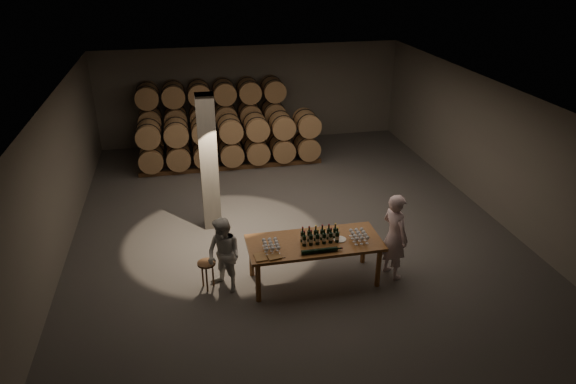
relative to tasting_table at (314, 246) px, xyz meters
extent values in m
plane|color=#595653|center=(0.00, 2.50, -0.80)|extent=(12.00, 12.00, 0.00)
plane|color=#605E59|center=(0.00, 2.50, 2.40)|extent=(12.00, 12.00, 0.00)
plane|color=slate|center=(0.00, 8.50, 0.80)|extent=(10.00, 0.00, 10.00)
plane|color=slate|center=(0.00, -3.50, 0.80)|extent=(10.00, 0.00, 10.00)
plane|color=slate|center=(-5.00, 2.50, 0.80)|extent=(0.00, 12.00, 12.00)
plane|color=slate|center=(5.00, 2.50, 0.80)|extent=(0.00, 12.00, 12.00)
cube|color=#6A665B|center=(-1.80, 2.70, 0.80)|extent=(0.40, 0.40, 3.20)
cylinder|color=brown|center=(-1.18, -0.43, -0.38)|extent=(0.10, 0.10, 0.84)
cylinder|color=brown|center=(1.18, -0.43, -0.38)|extent=(0.10, 0.10, 0.84)
cylinder|color=brown|center=(-1.18, 0.43, -0.38)|extent=(0.10, 0.10, 0.84)
cylinder|color=brown|center=(1.18, 0.43, -0.38)|extent=(0.10, 0.10, 0.84)
cube|color=brown|center=(0.00, 0.00, 0.07)|extent=(2.60, 1.10, 0.06)
cube|color=brown|center=(-1.35, 7.40, -0.74)|extent=(4.70, 0.10, 0.12)
cube|color=brown|center=(-1.35, 8.00, -0.74)|extent=(4.70, 0.10, 0.12)
cylinder|color=#9C7346|center=(-3.30, 7.70, -0.33)|extent=(0.70, 0.95, 0.70)
cylinder|color=black|center=(-3.30, 7.44, -0.33)|extent=(0.73, 0.04, 0.73)
cylinder|color=black|center=(-3.30, 7.96, -0.33)|extent=(0.73, 0.04, 0.73)
cylinder|color=#9C7346|center=(-2.52, 7.70, -0.33)|extent=(0.70, 0.95, 0.70)
cylinder|color=black|center=(-2.52, 7.44, -0.33)|extent=(0.73, 0.04, 0.73)
cylinder|color=black|center=(-2.52, 7.96, -0.33)|extent=(0.73, 0.04, 0.73)
cylinder|color=#9C7346|center=(-1.74, 7.70, -0.33)|extent=(0.70, 0.95, 0.70)
cylinder|color=black|center=(-1.74, 7.44, -0.33)|extent=(0.73, 0.04, 0.73)
cylinder|color=black|center=(-1.74, 7.96, -0.33)|extent=(0.73, 0.04, 0.73)
cylinder|color=#9C7346|center=(-0.96, 7.70, -0.33)|extent=(0.70, 0.95, 0.70)
cylinder|color=black|center=(-0.96, 7.44, -0.33)|extent=(0.73, 0.04, 0.73)
cylinder|color=black|center=(-0.96, 7.96, -0.33)|extent=(0.73, 0.04, 0.73)
cylinder|color=#9C7346|center=(-0.18, 7.70, -0.33)|extent=(0.70, 0.95, 0.70)
cylinder|color=black|center=(-0.18, 7.44, -0.33)|extent=(0.73, 0.04, 0.73)
cylinder|color=black|center=(-0.18, 7.96, -0.33)|extent=(0.73, 0.04, 0.73)
cylinder|color=#9C7346|center=(0.60, 7.70, -0.33)|extent=(0.70, 0.95, 0.70)
cylinder|color=black|center=(0.60, 7.44, -0.33)|extent=(0.73, 0.04, 0.73)
cylinder|color=black|center=(0.60, 7.96, -0.33)|extent=(0.73, 0.04, 0.73)
cylinder|color=#9C7346|center=(-3.30, 7.70, 0.41)|extent=(0.70, 0.95, 0.70)
cylinder|color=black|center=(-3.30, 7.44, 0.41)|extent=(0.73, 0.04, 0.73)
cylinder|color=black|center=(-3.30, 7.96, 0.41)|extent=(0.73, 0.04, 0.73)
cylinder|color=#9C7346|center=(-2.52, 7.70, 0.41)|extent=(0.70, 0.95, 0.70)
cylinder|color=black|center=(-2.52, 7.44, 0.41)|extent=(0.73, 0.04, 0.73)
cylinder|color=black|center=(-2.52, 7.96, 0.41)|extent=(0.73, 0.04, 0.73)
cylinder|color=#9C7346|center=(-1.74, 7.70, 0.41)|extent=(0.70, 0.95, 0.70)
cylinder|color=black|center=(-1.74, 7.44, 0.41)|extent=(0.73, 0.04, 0.73)
cylinder|color=black|center=(-1.74, 7.96, 0.41)|extent=(0.73, 0.04, 0.73)
cylinder|color=#9C7346|center=(-0.96, 7.70, 0.41)|extent=(0.70, 0.95, 0.70)
cylinder|color=black|center=(-0.96, 7.44, 0.41)|extent=(0.73, 0.04, 0.73)
cylinder|color=black|center=(-0.96, 7.96, 0.41)|extent=(0.73, 0.04, 0.73)
cylinder|color=#9C7346|center=(-0.18, 7.70, 0.41)|extent=(0.70, 0.95, 0.70)
cylinder|color=black|center=(-0.18, 7.44, 0.41)|extent=(0.73, 0.04, 0.73)
cylinder|color=black|center=(-0.18, 7.96, 0.41)|extent=(0.73, 0.04, 0.73)
cylinder|color=#9C7346|center=(0.60, 7.70, 0.41)|extent=(0.70, 0.95, 0.70)
cylinder|color=black|center=(0.60, 7.44, 0.41)|extent=(0.73, 0.04, 0.73)
cylinder|color=black|center=(0.60, 7.96, 0.41)|extent=(0.73, 0.04, 0.73)
cylinder|color=#9C7346|center=(-3.30, 7.70, 1.15)|extent=(0.70, 0.95, 0.70)
cylinder|color=black|center=(-3.30, 7.44, 1.15)|extent=(0.73, 0.04, 0.73)
cylinder|color=black|center=(-3.30, 7.96, 1.15)|extent=(0.73, 0.04, 0.73)
cylinder|color=#9C7346|center=(-2.52, 7.70, 1.15)|extent=(0.70, 0.95, 0.70)
cylinder|color=black|center=(-2.52, 7.44, 1.15)|extent=(0.73, 0.04, 0.73)
cylinder|color=black|center=(-2.52, 7.96, 1.15)|extent=(0.73, 0.04, 0.73)
cylinder|color=#9C7346|center=(-1.74, 7.70, 1.15)|extent=(0.70, 0.95, 0.70)
cylinder|color=black|center=(-1.74, 7.44, 1.15)|extent=(0.73, 0.04, 0.73)
cylinder|color=black|center=(-1.74, 7.96, 1.15)|extent=(0.73, 0.04, 0.73)
cylinder|color=#9C7346|center=(-0.96, 7.70, 1.15)|extent=(0.70, 0.95, 0.70)
cylinder|color=black|center=(-0.96, 7.44, 1.15)|extent=(0.73, 0.04, 0.73)
cylinder|color=black|center=(-0.96, 7.96, 1.15)|extent=(0.73, 0.04, 0.73)
cylinder|color=#9C7346|center=(-0.18, 7.70, 1.15)|extent=(0.70, 0.95, 0.70)
cylinder|color=black|center=(-0.18, 7.44, 1.15)|extent=(0.73, 0.04, 0.73)
cylinder|color=black|center=(-0.18, 7.96, 1.15)|extent=(0.73, 0.04, 0.73)
cylinder|color=#9C7346|center=(0.60, 7.70, 1.15)|extent=(0.70, 0.95, 0.70)
cylinder|color=black|center=(0.60, 7.44, 1.15)|extent=(0.73, 0.04, 0.73)
cylinder|color=black|center=(0.60, 7.96, 1.15)|extent=(0.73, 0.04, 0.73)
cube|color=brown|center=(-0.96, 6.00, -0.74)|extent=(5.48, 0.10, 0.12)
cube|color=brown|center=(-0.96, 6.60, -0.74)|extent=(5.48, 0.10, 0.12)
cylinder|color=#9C7346|center=(-3.30, 6.30, -0.33)|extent=(0.70, 0.95, 0.70)
cylinder|color=black|center=(-3.30, 6.04, -0.33)|extent=(0.73, 0.04, 0.73)
cylinder|color=black|center=(-3.30, 6.56, -0.33)|extent=(0.73, 0.04, 0.73)
cylinder|color=#9C7346|center=(-2.52, 6.30, -0.33)|extent=(0.70, 0.95, 0.70)
cylinder|color=black|center=(-2.52, 6.04, -0.33)|extent=(0.73, 0.04, 0.73)
cylinder|color=black|center=(-2.52, 6.56, -0.33)|extent=(0.73, 0.04, 0.73)
cylinder|color=#9C7346|center=(-1.74, 6.30, -0.33)|extent=(0.70, 0.95, 0.70)
cylinder|color=black|center=(-1.74, 6.04, -0.33)|extent=(0.73, 0.04, 0.73)
cylinder|color=black|center=(-1.74, 6.56, -0.33)|extent=(0.73, 0.04, 0.73)
cylinder|color=#9C7346|center=(-0.96, 6.30, -0.33)|extent=(0.70, 0.95, 0.70)
cylinder|color=black|center=(-0.96, 6.04, -0.33)|extent=(0.73, 0.04, 0.73)
cylinder|color=black|center=(-0.96, 6.56, -0.33)|extent=(0.73, 0.04, 0.73)
cylinder|color=#9C7346|center=(-0.18, 6.30, -0.33)|extent=(0.70, 0.95, 0.70)
cylinder|color=black|center=(-0.18, 6.04, -0.33)|extent=(0.73, 0.04, 0.73)
cylinder|color=black|center=(-0.18, 6.56, -0.33)|extent=(0.73, 0.04, 0.73)
cylinder|color=#9C7346|center=(0.60, 6.30, -0.33)|extent=(0.70, 0.95, 0.70)
cylinder|color=black|center=(0.60, 6.04, -0.33)|extent=(0.73, 0.04, 0.73)
cylinder|color=black|center=(0.60, 6.56, -0.33)|extent=(0.73, 0.04, 0.73)
cylinder|color=#9C7346|center=(1.38, 6.30, -0.33)|extent=(0.70, 0.95, 0.70)
cylinder|color=black|center=(1.38, 6.04, -0.33)|extent=(0.73, 0.04, 0.73)
cylinder|color=black|center=(1.38, 6.56, -0.33)|extent=(0.73, 0.04, 0.73)
cylinder|color=#9C7346|center=(-3.30, 6.30, 0.41)|extent=(0.70, 0.95, 0.70)
cylinder|color=black|center=(-3.30, 6.04, 0.41)|extent=(0.73, 0.04, 0.73)
cylinder|color=black|center=(-3.30, 6.56, 0.41)|extent=(0.73, 0.04, 0.73)
cylinder|color=#9C7346|center=(-2.52, 6.30, 0.41)|extent=(0.70, 0.95, 0.70)
cylinder|color=black|center=(-2.52, 6.04, 0.41)|extent=(0.73, 0.04, 0.73)
cylinder|color=black|center=(-2.52, 6.56, 0.41)|extent=(0.73, 0.04, 0.73)
cylinder|color=#9C7346|center=(-1.74, 6.30, 0.41)|extent=(0.70, 0.95, 0.70)
cylinder|color=black|center=(-1.74, 6.04, 0.41)|extent=(0.73, 0.04, 0.73)
cylinder|color=black|center=(-1.74, 6.56, 0.41)|extent=(0.73, 0.04, 0.73)
cylinder|color=#9C7346|center=(-0.96, 6.30, 0.41)|extent=(0.70, 0.95, 0.70)
cylinder|color=black|center=(-0.96, 6.04, 0.41)|extent=(0.73, 0.04, 0.73)
cylinder|color=black|center=(-0.96, 6.56, 0.41)|extent=(0.73, 0.04, 0.73)
cylinder|color=#9C7346|center=(-0.18, 6.30, 0.41)|extent=(0.70, 0.95, 0.70)
cylinder|color=black|center=(-0.18, 6.04, 0.41)|extent=(0.73, 0.04, 0.73)
cylinder|color=black|center=(-0.18, 6.56, 0.41)|extent=(0.73, 0.04, 0.73)
cylinder|color=#9C7346|center=(0.60, 6.30, 0.41)|extent=(0.70, 0.95, 0.70)
cylinder|color=black|center=(0.60, 6.04, 0.41)|extent=(0.73, 0.04, 0.73)
cylinder|color=black|center=(0.60, 6.56, 0.41)|extent=(0.73, 0.04, 0.73)
cylinder|color=#9C7346|center=(1.38, 6.30, 0.41)|extent=(0.70, 0.95, 0.70)
cylinder|color=black|center=(1.38, 6.04, 0.41)|extent=(0.73, 0.04, 0.73)
cylinder|color=black|center=(1.38, 6.56, 0.41)|extent=(0.73, 0.04, 0.73)
cylinder|color=black|center=(-0.23, -0.10, 0.21)|extent=(0.08, 0.08, 0.22)
cylinder|color=silver|center=(-0.23, -0.10, 0.20)|extent=(0.08, 0.08, 0.07)
cylinder|color=black|center=(-0.23, -0.10, 0.37)|extent=(0.03, 0.03, 0.09)
cylinder|color=gold|center=(-0.23, -0.10, 0.42)|extent=(0.03, 0.03, 0.02)
cylinder|color=black|center=(-0.23, 0.05, 0.21)|extent=(0.08, 0.08, 0.22)
cylinder|color=silver|center=(-0.23, 0.05, 0.20)|extent=(0.08, 0.08, 0.07)
cylinder|color=black|center=(-0.23, 0.05, 0.37)|extent=(0.03, 0.03, 0.09)
cylinder|color=maroon|center=(-0.23, 0.05, 0.42)|extent=(0.03, 0.03, 0.02)
cylinder|color=black|center=(-0.10, -0.10, 0.21)|extent=(0.08, 0.08, 0.22)
cylinder|color=silver|center=(-0.10, -0.10, 0.20)|extent=(0.08, 0.08, 0.07)
cylinder|color=black|center=(-0.10, -0.10, 0.37)|extent=(0.03, 0.03, 0.09)
cylinder|color=maroon|center=(-0.10, -0.10, 0.42)|extent=(0.03, 0.03, 0.02)
cylinder|color=black|center=(-0.10, 0.05, 0.21)|extent=(0.08, 0.08, 0.22)
cylinder|color=silver|center=(-0.10, 0.05, 0.20)|extent=(0.08, 0.08, 0.07)
cylinder|color=black|center=(-0.10, 0.05, 0.37)|extent=(0.03, 0.03, 0.09)
cylinder|color=gold|center=(-0.10, 0.05, 0.42)|extent=(0.03, 0.03, 0.02)
cylinder|color=black|center=(0.03, -0.10, 0.21)|extent=(0.08, 0.08, 0.22)
cylinder|color=silver|center=(0.03, -0.10, 0.20)|extent=(0.08, 0.08, 0.07)
cylinder|color=black|center=(0.03, -0.10, 0.37)|extent=(0.03, 0.03, 0.09)
cylinder|color=gold|center=(0.03, -0.10, 0.42)|extent=(0.03, 0.03, 0.02)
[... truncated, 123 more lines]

